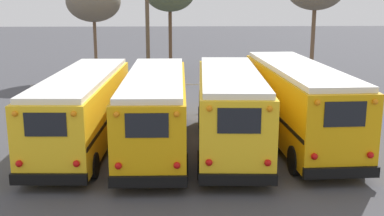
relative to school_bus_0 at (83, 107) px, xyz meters
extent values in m
plane|color=#424247|center=(4.49, 0.26, -1.65)|extent=(160.00, 160.00, 0.00)
cube|color=yellow|center=(0.00, 0.02, -0.07)|extent=(2.83, 10.18, 2.52)
cube|color=white|center=(0.00, 0.02, 1.29)|extent=(2.62, 9.77, 0.20)
cube|color=black|center=(-0.22, -5.06, -1.15)|extent=(2.45, 0.31, 0.36)
cube|color=black|center=(-0.22, -5.03, 0.62)|extent=(1.32, 0.09, 0.76)
sphere|color=red|center=(-1.12, -5.03, -0.64)|extent=(0.22, 0.22, 0.22)
sphere|color=orange|center=(-1.12, -5.03, 0.97)|extent=(0.18, 0.18, 0.18)
sphere|color=red|center=(0.68, -5.11, -0.64)|extent=(0.22, 0.22, 0.22)
sphere|color=orange|center=(0.68, -5.11, 0.97)|extent=(0.18, 0.18, 0.18)
cube|color=black|center=(-1.21, 0.07, -0.26)|extent=(0.45, 9.87, 0.14)
cube|color=black|center=(1.21, -0.03, -0.26)|extent=(0.45, 9.87, 0.14)
cylinder|color=black|center=(-0.96, 3.80, -1.19)|extent=(0.32, 0.93, 0.92)
cylinder|color=black|center=(1.28, 3.71, -1.19)|extent=(0.32, 0.93, 0.92)
cylinder|color=black|center=(-1.28, -3.67, -1.19)|extent=(0.32, 0.93, 0.92)
cylinder|color=black|center=(0.96, -3.77, -1.19)|extent=(0.32, 0.93, 0.92)
cube|color=#E5A00C|center=(3.00, -0.39, -0.03)|extent=(2.54, 10.06, 2.55)
cube|color=white|center=(3.00, -0.39, 1.34)|extent=(2.34, 9.66, 0.20)
cube|color=black|center=(2.93, -5.44, -1.13)|extent=(2.45, 0.23, 0.36)
cube|color=black|center=(2.93, -5.42, 0.67)|extent=(1.32, 0.05, 0.76)
sphere|color=red|center=(2.03, -5.44, -0.60)|extent=(0.22, 0.22, 0.22)
sphere|color=orange|center=(2.03, -5.44, 1.02)|extent=(0.18, 0.18, 0.18)
sphere|color=red|center=(3.83, -5.46, -0.60)|extent=(0.22, 0.22, 0.22)
sphere|color=orange|center=(3.83, -5.46, 1.02)|extent=(0.18, 0.18, 0.18)
cube|color=black|center=(1.78, -0.37, -0.22)|extent=(0.16, 9.83, 0.14)
cube|color=black|center=(4.21, -0.40, -0.22)|extent=(0.16, 9.83, 0.14)
cylinder|color=black|center=(1.92, 3.34, -1.16)|extent=(0.29, 0.99, 0.99)
cylinder|color=black|center=(4.17, 3.31, -1.16)|extent=(0.29, 0.99, 0.99)
cylinder|color=black|center=(1.82, -4.09, -1.16)|extent=(0.29, 0.99, 0.99)
cylinder|color=black|center=(4.07, -4.12, -1.16)|extent=(0.29, 0.99, 0.99)
cube|color=yellow|center=(5.99, -0.75, 0.04)|extent=(2.93, 9.37, 2.67)
cube|color=white|center=(5.99, -0.75, 1.48)|extent=(2.71, 8.99, 0.20)
cube|color=black|center=(5.74, -5.41, -1.11)|extent=(2.49, 0.33, 0.36)
cube|color=black|center=(5.74, -5.38, 0.78)|extent=(1.34, 0.10, 0.80)
sphere|color=red|center=(4.83, -5.37, -0.56)|extent=(0.22, 0.22, 0.22)
sphere|color=orange|center=(4.83, -5.37, 1.16)|extent=(0.18, 0.18, 0.18)
sphere|color=red|center=(6.65, -5.47, -0.56)|extent=(0.22, 0.22, 0.22)
sphere|color=orange|center=(6.65, -5.47, 1.16)|extent=(0.18, 0.18, 0.18)
cube|color=black|center=(4.77, -0.68, -0.16)|extent=(0.51, 9.05, 0.14)
cube|color=black|center=(7.22, -0.81, -0.16)|extent=(0.51, 9.05, 0.14)
cylinder|color=black|center=(5.04, 2.63, -1.14)|extent=(0.34, 1.04, 1.03)
cylinder|color=black|center=(7.31, 2.51, -1.14)|extent=(0.34, 1.04, 1.03)
cylinder|color=black|center=(4.68, -4.01, -1.14)|extent=(0.34, 1.04, 1.03)
cylinder|color=black|center=(6.95, -4.13, -1.14)|extent=(0.34, 1.04, 1.03)
cube|color=#E5A00C|center=(8.99, 0.28, 0.08)|extent=(2.84, 10.46, 2.74)
cube|color=white|center=(8.99, 0.28, 1.56)|extent=(2.63, 10.04, 0.20)
cube|color=black|center=(9.17, -4.95, -1.11)|extent=(2.53, 0.29, 0.36)
cube|color=black|center=(9.17, -4.92, 0.84)|extent=(1.36, 0.08, 0.82)
sphere|color=red|center=(8.25, -4.99, -0.53)|extent=(0.22, 0.22, 0.22)
sphere|color=orange|center=(8.25, -4.99, 1.24)|extent=(0.18, 0.18, 0.18)
sphere|color=red|center=(10.10, -4.92, -0.53)|extent=(0.22, 0.22, 0.22)
sphere|color=orange|center=(10.10, -4.92, 1.24)|extent=(0.18, 0.18, 0.18)
cube|color=black|center=(7.74, 0.24, -0.12)|extent=(0.39, 10.17, 0.14)
cube|color=black|center=(10.23, 0.32, -0.12)|extent=(0.39, 10.17, 0.14)
cylinder|color=black|center=(7.69, 4.13, -1.13)|extent=(0.32, 1.05, 1.04)
cylinder|color=black|center=(10.00, 4.21, -1.13)|extent=(0.32, 1.05, 1.04)
cylinder|color=black|center=(7.97, -3.65, -1.13)|extent=(0.32, 1.05, 1.04)
cylinder|color=black|center=(10.28, -3.57, -1.13)|extent=(0.32, 1.05, 1.04)
cylinder|color=brown|center=(2.08, 12.01, 2.13)|extent=(0.26, 0.26, 7.57)
cylinder|color=brown|center=(3.50, 18.63, 1.00)|extent=(0.27, 0.27, 5.31)
cylinder|color=brown|center=(13.92, 15.48, 1.11)|extent=(0.29, 0.29, 5.53)
cylinder|color=brown|center=(-2.26, 17.81, 0.65)|extent=(0.25, 0.25, 4.60)
ellipsoid|color=#6B6051|center=(-2.26, 17.81, 4.07)|extent=(4.09, 4.09, 3.07)
cylinder|color=#939399|center=(-4.00, 6.49, -0.95)|extent=(0.06, 0.06, 1.40)
cylinder|color=#939399|center=(-1.57, 6.49, -0.95)|extent=(0.06, 0.06, 1.40)
cylinder|color=#939399|center=(0.85, 6.49, -0.95)|extent=(0.06, 0.06, 1.40)
cylinder|color=#939399|center=(3.28, 6.49, -0.95)|extent=(0.06, 0.06, 1.40)
cylinder|color=#939399|center=(5.71, 6.49, -0.95)|extent=(0.06, 0.06, 1.40)
cylinder|color=#939399|center=(8.13, 6.49, -0.95)|extent=(0.06, 0.06, 1.40)
cylinder|color=#939399|center=(10.56, 6.49, -0.95)|extent=(0.06, 0.06, 1.40)
cylinder|color=#939399|center=(12.99, 6.49, -0.95)|extent=(0.06, 0.06, 1.40)
cylinder|color=#939399|center=(4.49, 6.49, -0.25)|extent=(16.99, 0.04, 0.04)
camera|label=1|loc=(3.77, -19.49, 4.50)|focal=45.00mm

